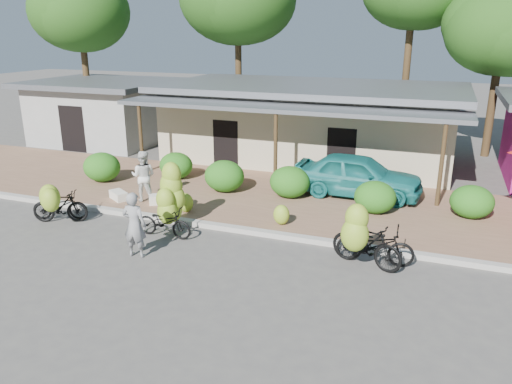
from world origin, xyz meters
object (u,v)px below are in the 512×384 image
bike_far_left (58,204)px  bike_left (58,205)px  tree_back_left (78,10)px  bike_right (363,240)px  bike_center (168,206)px  sack_near (162,199)px  vendor (134,225)px  teal_van (358,175)px  tree_near_right (498,28)px  sack_far (119,195)px  bystander (144,176)px  bike_far_right (375,245)px

bike_far_left → bike_left: (0.19, -0.20, 0.03)m
tree_back_left → bike_right: (17.67, -12.20, -5.88)m
bike_center → sack_near: (-1.36, 1.90, -0.56)m
bike_left → vendor: 3.66m
tree_back_left → bike_right: tree_back_left is taller
bike_left → teal_van: (8.05, 5.51, 0.27)m
tree_near_right → teal_van: tree_near_right is taller
bike_right → teal_van: bearing=29.9°
sack_near → sack_far: sack_near is taller
bike_left → bike_center: 3.54m
bike_center → teal_van: (4.56, 4.98, 0.02)m
bike_far_left → teal_van: bearing=-78.2°
sack_near → teal_van: size_ratio=0.20×
bike_right → teal_van: 5.39m
teal_van → bike_far_left: bearing=123.9°
bike_center → sack_near: bike_center is taller
sack_near → teal_van: teal_van is taller
vendor → bystander: bystander is taller
tree_back_left → bike_left: 16.27m
tree_near_right → bike_far_left: 19.32m
sack_near → bike_left: bearing=-131.3°
bike_center → vendor: (-0.02, -1.66, 0.04)m
bike_far_left → bike_center: bearing=-105.9°
bystander → tree_back_left: bearing=-57.2°
bike_far_left → bike_right: (9.26, 0.02, 0.20)m
bystander → bike_right: bearing=151.1°
tree_near_right → bike_far_right: tree_near_right is taller
sack_near → bike_right: bearing=-17.6°
tree_back_left → tree_near_right: tree_back_left is taller
bike_right → bystander: bearing=92.6°
tree_back_left → bike_far_left: tree_back_left is taller
bike_right → vendor: 5.76m
tree_near_right → bike_far_left: size_ratio=4.25×
bike_far_left → bike_right: bike_right is taller
sack_near → sack_far: 1.61m
bike_center → sack_near: size_ratio=2.43×
bike_far_right → vendor: bearing=103.5°
vendor → teal_van: size_ratio=0.40×
bike_center → bike_right: bearing=-93.5°
sack_near → vendor: vendor is taller
bike_center → tree_near_right: bearing=-34.0°
sack_far → bike_right: bearing=-13.5°
tree_back_left → bike_center: (12.10, -11.89, -5.80)m
sack_near → vendor: bearing=-69.4°
tree_back_left → bike_left: (8.60, -12.42, -6.04)m
bike_far_right → vendor: size_ratio=1.12×
vendor → bike_far_right: bearing=-168.0°
tree_back_left → bystander: tree_back_left is taller
bike_far_right → teal_van: size_ratio=0.45×
sack_far → teal_van: bearing=23.3°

